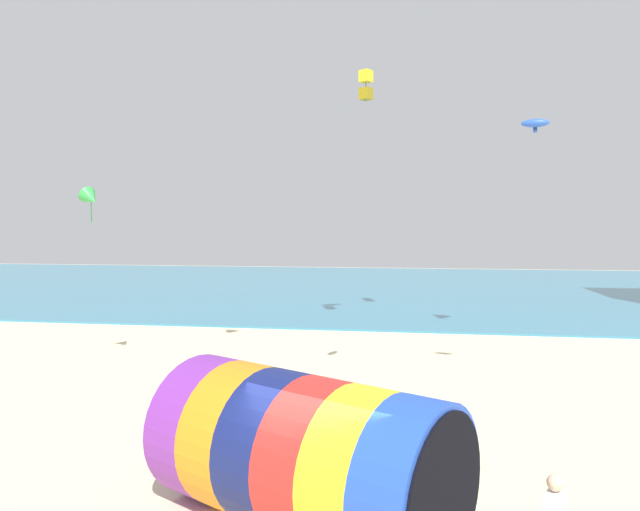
# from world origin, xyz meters

# --- Properties ---
(sea) EXTENTS (120.00, 40.00, 0.10)m
(sea) POSITION_xyz_m (0.00, 38.21, 0.05)
(sea) COLOR teal
(sea) RESTS_ON ground
(giant_inflatable_tube) EXTENTS (5.79, 4.75, 2.61)m
(giant_inflatable_tube) POSITION_xyz_m (-0.29, 0.16, 1.31)
(giant_inflatable_tube) COLOR purple
(giant_inflatable_tube) RESTS_ON ground
(kite_blue_parafoil) EXTENTS (0.78, 0.39, 0.38)m
(kite_blue_parafoil) POSITION_xyz_m (4.90, 7.55, 7.96)
(kite_blue_parafoil) COLOR blue
(kite_yellow_box) EXTENTS (0.63, 0.63, 1.35)m
(kite_yellow_box) POSITION_xyz_m (-0.40, 16.19, 11.26)
(kite_yellow_box) COLOR yellow
(kite_green_delta) EXTENTS (0.99, 0.92, 1.21)m
(kite_green_delta) POSITION_xyz_m (-9.21, 8.95, 6.05)
(kite_green_delta) COLOR green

